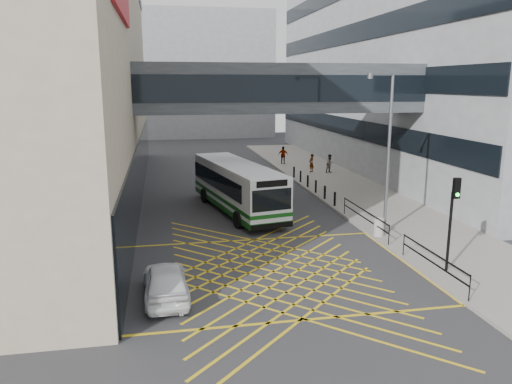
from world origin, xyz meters
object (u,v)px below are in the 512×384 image
car_white (166,281)px  traffic_light (453,211)px  car_dark (248,195)px  bus (237,186)px  car_silver (263,173)px  pedestrian_b (330,164)px  pedestrian_a (311,163)px  street_lamp (387,144)px  litter_bin (379,227)px  pedestrian_c (283,155)px

car_white → traffic_light: 11.72m
car_dark → traffic_light: size_ratio=1.26×
bus → car_dark: 1.58m
car_silver → pedestrian_b: pedestrian_b is taller
bus → pedestrian_b: size_ratio=6.90×
car_dark → pedestrian_b: 13.59m
pedestrian_a → pedestrian_b: bearing=114.8°
bus → street_lamp: bearing=-55.2°
bus → litter_bin: (6.32, -6.94, -1.00)m
litter_bin → bus: bearing=132.3°
car_dark → pedestrian_a: pedestrian_a is taller
car_dark → street_lamp: bearing=122.0°
bus → litter_bin: 9.44m
pedestrian_a → pedestrian_c: size_ratio=0.95×
car_silver → pedestrian_a: (4.87, 2.62, 0.29)m
bus → car_dark: (0.90, 1.00, -0.83)m
pedestrian_b → pedestrian_c: pedestrian_c is taller
car_white → pedestrian_a: size_ratio=2.75×
pedestrian_c → bus: bearing=85.8°
car_silver → pedestrian_a: pedestrian_a is taller
traffic_light → pedestrian_a: size_ratio=2.50×
car_silver → street_lamp: 16.44m
traffic_light → pedestrian_a: traffic_light is taller
car_dark → traffic_light: 14.67m
bus → car_white: 13.15m
car_white → street_lamp: (11.22, 5.86, 4.09)m
car_silver → pedestrian_b: (6.38, 2.04, 0.29)m
car_white → traffic_light: bearing=178.6°
pedestrian_a → pedestrian_c: 5.14m
car_white → traffic_light: (11.54, 0.15, 2.05)m
street_lamp → litter_bin: (-0.40, -0.48, -4.17)m
pedestrian_c → car_white: bearing=87.1°
bus → pedestrian_b: (9.93, 11.17, -0.65)m
car_dark → street_lamp: size_ratio=0.62×
car_white → litter_bin: 12.08m
street_lamp → car_white: bearing=-176.4°
car_white → car_dark: (5.40, 13.32, 0.09)m
car_dark → pedestrian_c: size_ratio=2.98×
litter_bin → car_dark: bearing=124.3°
bus → traffic_light: bearing=-71.2°
traffic_light → pedestrian_a: (1.38, 23.92, -1.79)m
traffic_light → street_lamp: bearing=91.2°
pedestrian_a → traffic_light: bearing=42.4°
bus → car_white: size_ratio=2.52×
car_white → car_silver: size_ratio=1.02×
bus → pedestrian_a: bus is taller
bus → pedestrian_c: (7.09, 16.71, -0.61)m
car_white → pedestrian_a: pedestrian_a is taller
traffic_light → pedestrian_b: (2.89, 23.34, -1.79)m
car_white → car_dark: 14.38m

